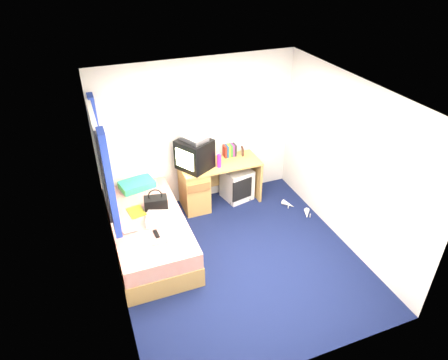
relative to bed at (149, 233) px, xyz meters
name	(u,v)px	position (x,y,z in m)	size (l,w,h in m)	color
ground	(239,259)	(1.10, -0.70, -0.27)	(3.40, 3.40, 0.00)	#0C1438
room_shell	(241,170)	(1.10, -0.70, 1.18)	(3.40, 3.40, 3.40)	white
bed	(149,233)	(0.00, 0.00, 0.00)	(1.01, 2.00, 0.54)	tan
pillow	(137,185)	(0.02, 0.82, 0.33)	(0.51, 0.32, 0.11)	teal
desk	(204,184)	(1.08, 0.74, 0.14)	(1.30, 0.55, 0.75)	tan
storage_cube	(237,184)	(1.67, 0.74, 0.01)	(0.44, 0.44, 0.55)	silver
crt_tv	(194,154)	(0.94, 0.74, 0.72)	(0.62, 0.63, 0.47)	black
vcr	(194,138)	(0.94, 0.74, 0.99)	(0.39, 0.28, 0.07)	#AEAEB0
book_row	(230,150)	(1.60, 0.90, 0.58)	(0.20, 0.13, 0.20)	maroon
picture_frame	(242,151)	(1.81, 0.86, 0.55)	(0.02, 0.12, 0.14)	black
pink_water_bottle	(219,161)	(1.30, 0.62, 0.59)	(0.07, 0.07, 0.21)	#ED219D
aerosol_can	(210,157)	(1.22, 0.82, 0.58)	(0.05, 0.05, 0.19)	silver
handbag	(156,202)	(0.18, 0.20, 0.36)	(0.35, 0.23, 0.30)	black
towel	(159,219)	(0.14, -0.16, 0.33)	(0.33, 0.27, 0.11)	white
magazine	(136,212)	(-0.12, 0.18, 0.28)	(0.21, 0.28, 0.01)	#FCFC1C
water_bottle	(130,230)	(-0.27, -0.24, 0.31)	(0.07, 0.07, 0.20)	silver
colour_swatch_fan	(159,243)	(0.02, -0.59, 0.28)	(0.22, 0.06, 0.01)	yellow
remote_control	(156,234)	(0.04, -0.41, 0.28)	(0.05, 0.16, 0.02)	black
window_assembly	(102,161)	(-0.45, 0.20, 1.15)	(0.11, 1.42, 1.40)	silver
white_heels	(297,209)	(2.44, 0.01, -0.23)	(0.33, 0.58, 0.09)	silver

